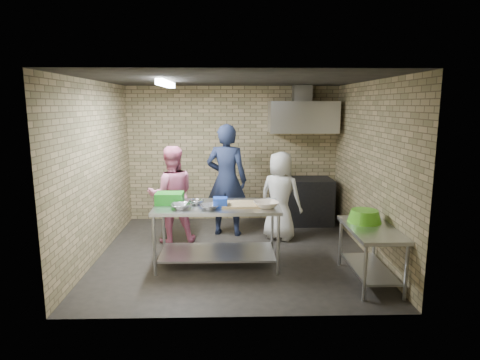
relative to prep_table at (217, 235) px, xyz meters
name	(u,v)px	position (x,y,z in m)	size (l,w,h in m)	color
floor	(234,253)	(0.25, 0.45, -0.45)	(4.20, 4.20, 0.00)	black
ceiling	(234,80)	(0.25, 0.45, 2.25)	(4.20, 4.20, 0.00)	black
back_wall	(233,154)	(0.25, 2.45, 0.90)	(4.20, 0.06, 2.70)	tan
front_wall	(236,199)	(0.25, -1.55, 0.90)	(4.20, 0.06, 2.70)	tan
left_wall	(97,170)	(-1.85, 0.45, 0.90)	(0.06, 4.00, 2.70)	tan
right_wall	(369,169)	(2.35, 0.45, 0.90)	(0.06, 4.00, 2.70)	tan
prep_table	(217,235)	(0.00, 0.00, 0.00)	(1.80, 0.90, 0.90)	#AFB2B6
side_counter	(370,254)	(2.05, -0.65, -0.08)	(0.60, 1.20, 0.75)	silver
stove	(301,201)	(1.60, 2.10, 0.00)	(1.20, 0.70, 0.90)	black
range_hood	(303,117)	(1.60, 2.15, 1.65)	(1.30, 0.60, 0.60)	silver
hood_duct	(302,93)	(1.60, 2.30, 2.10)	(0.35, 0.30, 0.30)	#A5A8AD
wall_shelf	(316,126)	(1.90, 2.34, 1.47)	(0.80, 0.20, 0.04)	#3F2B19
fluorescent_fixture	(166,84)	(-0.75, 0.45, 2.19)	(0.10, 1.25, 0.08)	white
green_crate	(170,198)	(-0.70, 0.12, 0.53)	(0.40, 0.30, 0.16)	#1B921E
blue_tub	(220,202)	(0.05, -0.10, 0.52)	(0.20, 0.20, 0.13)	#193FBC
cutting_board	(241,204)	(0.35, -0.02, 0.47)	(0.55, 0.42, 0.03)	tan
mixing_bowl_a	(181,206)	(-0.50, -0.20, 0.49)	(0.28, 0.28, 0.07)	#B5B7BC
mixing_bowl_b	(197,202)	(-0.30, 0.05, 0.48)	(0.21, 0.21, 0.07)	#BBBDC2
mixing_bowl_c	(209,207)	(-0.10, -0.22, 0.48)	(0.26, 0.26, 0.06)	#B1B3B8
ceramic_bowl	(266,204)	(0.70, -0.15, 0.49)	(0.35, 0.35, 0.08)	beige
green_basin	(364,216)	(2.03, -0.40, 0.38)	(0.46, 0.46, 0.17)	#59C626
bottle_red	(304,120)	(1.65, 2.34, 1.58)	(0.07, 0.07, 0.18)	#B22619
bottle_green	(324,121)	(2.05, 2.34, 1.56)	(0.06, 0.06, 0.15)	green
man_navy	(227,180)	(0.13, 1.43, 0.55)	(0.73, 0.48, 2.01)	black
woman_pink	(172,195)	(-0.80, 1.02, 0.38)	(0.81, 0.63, 1.66)	pink
woman_white	(280,196)	(1.07, 1.15, 0.32)	(0.76, 0.49, 1.55)	white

